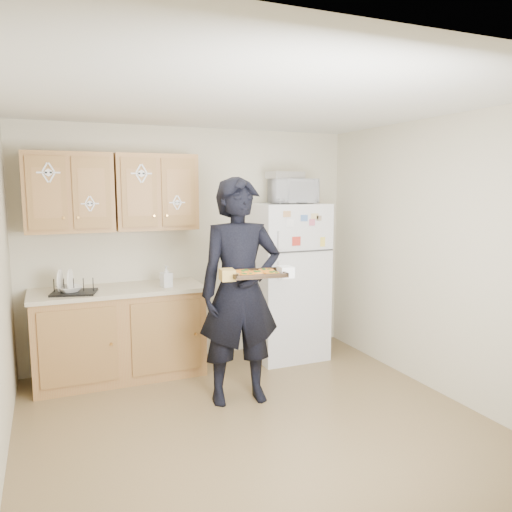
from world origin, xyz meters
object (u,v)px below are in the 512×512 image
(dish_rack, at_px, (74,285))
(baking_tray, at_px, (257,274))
(refrigerator, at_px, (286,281))
(microwave, at_px, (293,191))
(person, at_px, (240,291))

(dish_rack, bearing_deg, baking_tray, -40.90)
(baking_tray, bearing_deg, refrigerator, 60.57)
(refrigerator, relative_size, microwave, 3.56)
(baking_tray, distance_m, microwave, 1.61)
(baking_tray, height_order, microwave, microwave)
(baking_tray, bearing_deg, dish_rack, 145.24)
(refrigerator, bearing_deg, microwave, -48.38)
(person, relative_size, microwave, 4.11)
(baking_tray, bearing_deg, microwave, 58.03)
(microwave, relative_size, dish_rack, 1.24)
(refrigerator, height_order, microwave, microwave)
(person, xyz_separation_m, microwave, (0.94, 0.86, 0.85))
(refrigerator, bearing_deg, dish_rack, -178.93)
(person, height_order, dish_rack, person)
(person, xyz_separation_m, baking_tray, (0.03, -0.30, 0.20))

